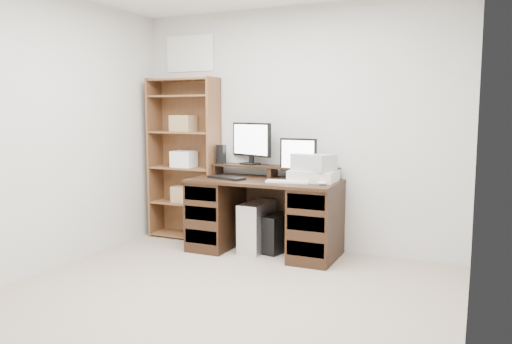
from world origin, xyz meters
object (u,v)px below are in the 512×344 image
Objects in this scene: desk at (265,215)px; monitor_small at (298,157)px; printer at (313,176)px; tower_silver at (257,226)px; bookshelf at (185,157)px; tower_black at (278,233)px; monitor_wide at (251,141)px.

monitor_small is at bearing 20.65° from desk.
tower_silver is at bearing -177.06° from printer.
tower_silver is at bearing -167.48° from monitor_small.
tower_black is at bearing -6.79° from bookshelf.
bookshelf is at bearing 174.59° from printer.
monitor_wide is 1.27× the size of monitor_small.
bookshelf reaches higher than monitor_small.
tower_silver is 0.23m from tower_black.
monitor_small is 0.25m from printer.
printer is 0.81m from tower_silver.
bookshelf is at bearing 168.74° from desk.
monitor_wide is at bearing 129.51° from tower_silver.
bookshelf reaches higher than desk.
printer is 0.25× the size of bookshelf.
printer is 0.88× the size of tower_silver.
monitor_wide is at bearing 136.60° from desk.
monitor_small is 1.39m from bookshelf.
tower_black is at bearing 30.73° from desk.
monitor_wide is 1.19× the size of printer.
tower_black is (0.38, -0.17, -0.92)m from monitor_wide.
printer is at bearing -5.25° from bookshelf.
desk is 1.21m from bookshelf.
tower_silver is (-0.41, -0.08, -0.72)m from monitor_small.
tower_black is 0.23× the size of bookshelf.
bookshelf reaches higher than tower_silver.
monitor_small is 0.83× the size of tower_silver.
monitor_small is 0.23× the size of bookshelf.
printer is (0.49, 0.07, 0.42)m from desk.
desk is at bearing -136.94° from tower_black.
tower_silver reaches higher than tower_black.
tower_black is at bearing 179.59° from printer.
monitor_wide is at bearing 166.61° from printer.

